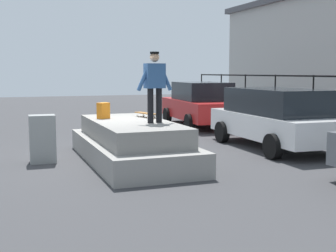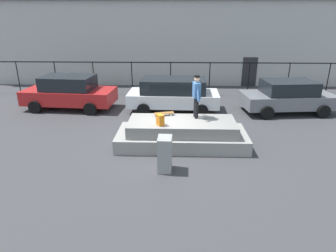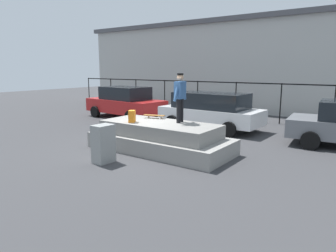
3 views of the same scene
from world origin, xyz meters
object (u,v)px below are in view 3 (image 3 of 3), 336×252
at_px(car_white_hatchback_mid, 211,110).
at_px(utility_box, 103,144).
at_px(skateboarder, 180,94).
at_px(car_red_sedan_near, 125,102).
at_px(skateboard, 154,116).
at_px(backpack, 132,116).

relative_size(car_white_hatchback_mid, utility_box, 4.10).
relative_size(skateboarder, car_red_sedan_near, 0.34).
bearing_deg(skateboard, car_white_hatchback_mid, 85.34).
bearing_deg(car_white_hatchback_mid, car_red_sedan_near, 177.93).
xyz_separation_m(skateboard, utility_box, (0.14, -2.63, -0.51)).
bearing_deg(car_white_hatchback_mid, utility_box, -91.47).
xyz_separation_m(skateboard, car_red_sedan_near, (-5.19, 3.98, -0.19)).
relative_size(backpack, utility_box, 0.35).
height_order(skateboarder, backpack, skateboarder).
bearing_deg(backpack, car_white_hatchback_mid, 144.88).
bearing_deg(backpack, skateboard, 145.07).
bearing_deg(skateboarder, car_red_sedan_near, 147.08).
height_order(backpack, car_white_hatchback_mid, car_white_hatchback_mid).
relative_size(skateboard, utility_box, 0.71).
relative_size(skateboard, car_white_hatchback_mid, 0.17).
relative_size(skateboarder, car_white_hatchback_mid, 0.35).
xyz_separation_m(skateboard, backpack, (-0.08, -1.10, 0.10)).
relative_size(skateboard, backpack, 2.01).
bearing_deg(skateboard, backpack, -94.40).
xyz_separation_m(skateboarder, skateboard, (-1.24, 0.18, -0.84)).
relative_size(skateboard, car_red_sedan_near, 0.17).
bearing_deg(skateboarder, backpack, -145.30).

